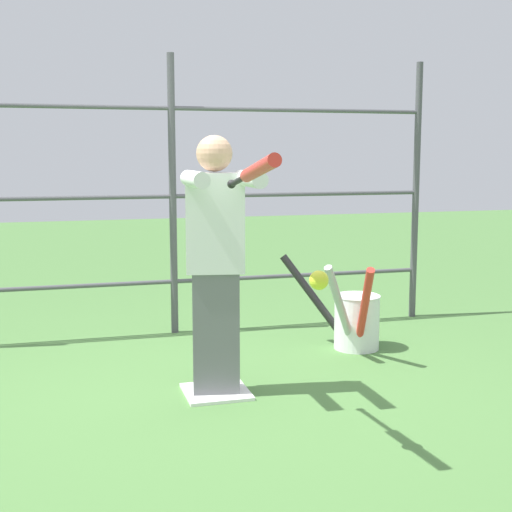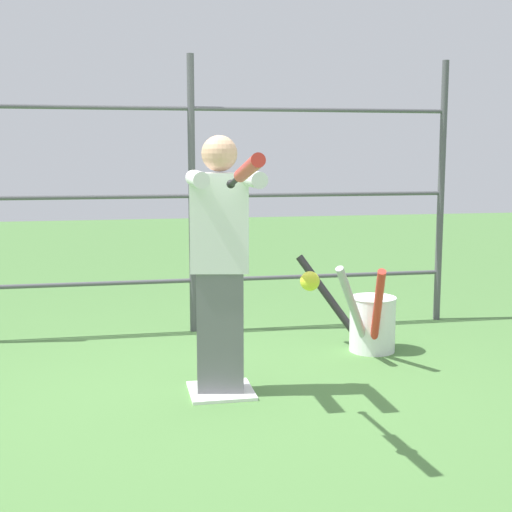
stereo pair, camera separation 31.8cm
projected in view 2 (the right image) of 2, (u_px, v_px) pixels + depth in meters
name	position (u px, v px, depth m)	size (l,w,h in m)	color
ground_plane	(221.00, 392.00, 4.51)	(24.00, 24.00, 0.00)	#4C7A3D
home_plate	(221.00, 391.00, 4.50)	(0.40, 0.40, 0.02)	white
fence_backstop	(192.00, 196.00, 5.89)	(4.49, 0.06, 2.29)	#4C4C51
batter	(220.00, 257.00, 4.36)	(0.41, 0.59, 1.61)	slate
baseball_bat_swinging	(246.00, 171.00, 3.38)	(0.08, 0.87, 0.20)	black
softball_in_flight	(310.00, 281.00, 3.44)	(0.10, 0.10, 0.10)	yellow
bat_bucket	(370.00, 321.00, 5.40)	(0.71, 0.91, 0.72)	white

